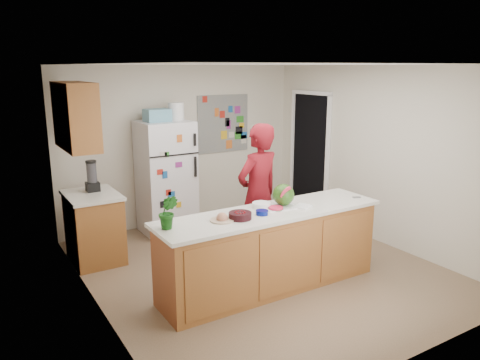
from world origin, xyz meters
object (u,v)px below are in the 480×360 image
refrigerator (166,178)px  cherry_bowl (240,216)px  person (258,195)px  watermelon (283,195)px

refrigerator → cherry_bowl: size_ratio=7.01×
person → cherry_bowl: 1.02m
cherry_bowl → refrigerator: bearing=85.7°
refrigerator → watermelon: (0.48, -2.30, 0.21)m
person → refrigerator: bearing=-84.6°
refrigerator → watermelon: bearing=-78.3°
watermelon → cherry_bowl: bearing=-168.7°
person → cherry_bowl: bearing=33.7°
person → watermelon: 0.62m
refrigerator → watermelon: 2.36m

